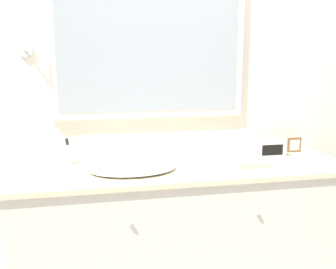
# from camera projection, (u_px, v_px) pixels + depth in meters

# --- Properties ---
(wall_back) EXTENTS (8.00, 0.18, 2.55)m
(wall_back) POSITION_uv_depth(u_px,v_px,m) (171.00, 90.00, 2.50)
(wall_back) COLOR silver
(wall_back) RESTS_ON ground_plane
(vanity_counter) EXTENTS (2.04, 0.62, 0.85)m
(vanity_counter) POSITION_uv_depth(u_px,v_px,m) (183.00, 231.00, 2.35)
(vanity_counter) COLOR beige
(vanity_counter) RESTS_ON ground_plane
(sink_basin) EXTENTS (0.51, 0.40, 0.16)m
(sink_basin) POSITION_uv_depth(u_px,v_px,m) (132.00, 167.00, 2.18)
(sink_basin) COLOR white
(sink_basin) RESTS_ON vanity_counter
(soap_bottle) EXTENTS (0.05, 0.05, 0.16)m
(soap_bottle) POSITION_uv_depth(u_px,v_px,m) (68.00, 154.00, 2.30)
(soap_bottle) COLOR white
(soap_bottle) RESTS_ON vanity_counter
(appliance_box) EXTENTS (0.20, 0.13, 0.10)m
(appliance_box) POSITION_uv_depth(u_px,v_px,m) (268.00, 148.00, 2.51)
(appliance_box) COLOR #BCBCC1
(appliance_box) RESTS_ON vanity_counter
(picture_frame) EXTENTS (0.10, 0.01, 0.10)m
(picture_frame) POSITION_uv_depth(u_px,v_px,m) (294.00, 145.00, 2.61)
(picture_frame) COLOR brown
(picture_frame) RESTS_ON vanity_counter
(hand_towel_near_sink) EXTENTS (0.20, 0.12, 0.03)m
(hand_towel_near_sink) POSITION_uv_depth(u_px,v_px,m) (251.00, 164.00, 2.25)
(hand_towel_near_sink) COLOR #B7A899
(hand_towel_near_sink) RESTS_ON vanity_counter
(metal_tray) EXTENTS (0.16, 0.10, 0.01)m
(metal_tray) POSITION_uv_depth(u_px,v_px,m) (325.00, 166.00, 2.26)
(metal_tray) COLOR #ADADB2
(metal_tray) RESTS_ON vanity_counter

